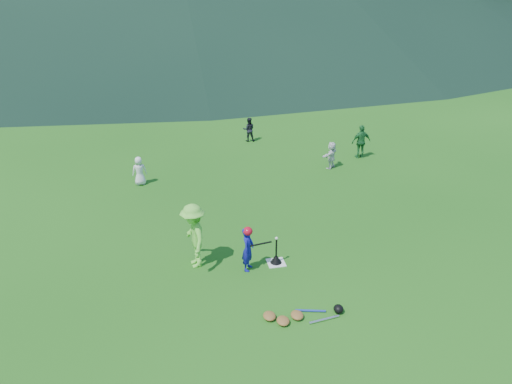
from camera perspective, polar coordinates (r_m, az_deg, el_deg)
ground at (r=13.07m, az=2.30°, el=-8.11°), size 120.00×120.00×0.00m
home_plate at (r=13.06m, az=2.30°, el=-8.08°), size 0.45×0.45×0.02m
baseball at (r=12.68m, az=2.36°, el=-5.32°), size 0.08×0.08×0.08m
batter_child at (r=12.52m, az=-0.93°, el=-6.53°), size 0.45×0.51×1.18m
adult_coach at (r=12.64m, az=-7.14°, el=-5.00°), size 0.76×1.17×1.71m
fielder_a at (r=17.77m, az=-13.18°, el=2.37°), size 0.52×0.36×1.02m
fielder_b at (r=21.66m, az=-0.82°, el=7.16°), size 0.56×0.46×1.05m
fielder_c at (r=20.13m, az=11.93°, el=5.66°), size 0.81×0.38×1.34m
fielder_d at (r=18.94m, az=8.60°, el=4.19°), size 0.91×0.86×1.03m
batting_tee at (r=13.00m, az=2.31°, el=-7.64°), size 0.30×0.30×0.68m
batter_gear at (r=12.28m, az=-0.83°, el=-4.62°), size 0.73×0.26×0.54m
equipment_pile at (r=11.28m, az=4.75°, el=-13.88°), size 1.80×0.57×0.19m
outfield_fence at (r=39.24m, az=-8.05°, el=15.22°), size 70.07×0.08×1.33m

